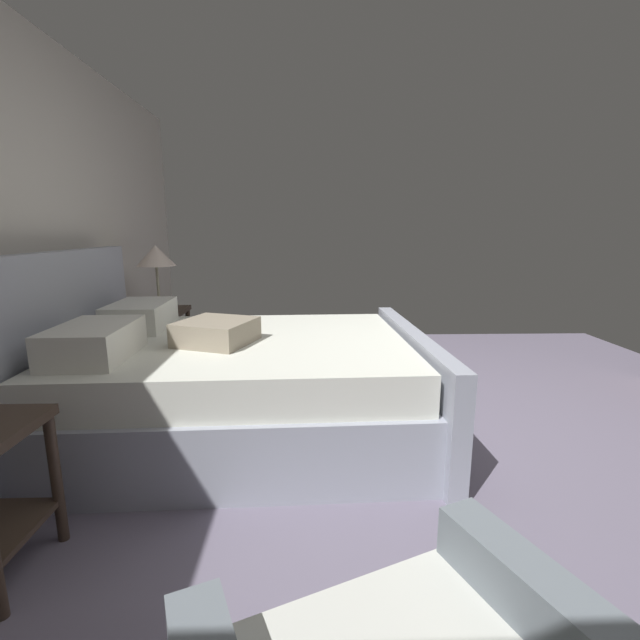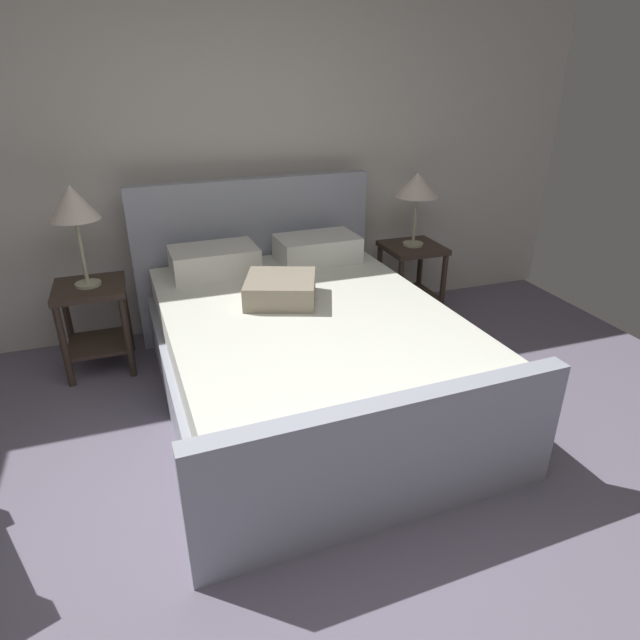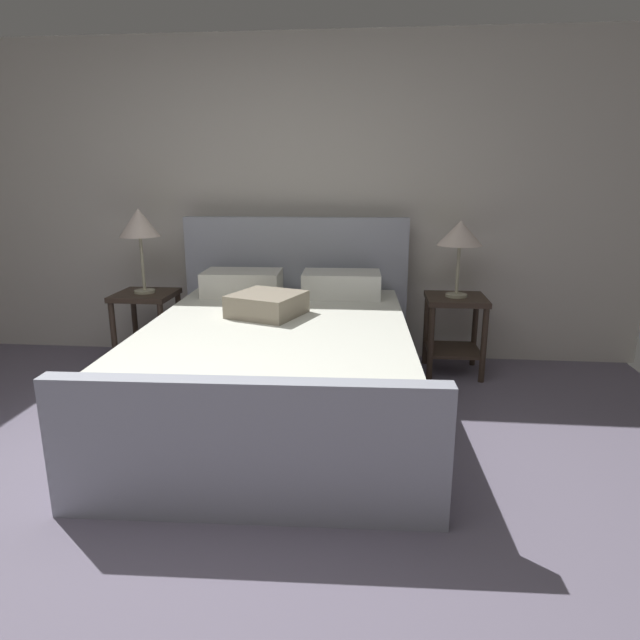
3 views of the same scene
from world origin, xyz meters
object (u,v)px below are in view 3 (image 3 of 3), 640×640
bed (280,361)px  nightstand_left (147,317)px  table_lamp_right (460,235)px  nightstand_right (454,322)px  table_lamp_left (139,225)px

bed → nightstand_left: bearing=147.1°
table_lamp_right → nightstand_right: bearing=-108.4°
bed → table_lamp_left: size_ratio=3.60×
bed → table_lamp_left: (-1.19, 0.77, 0.78)m
nightstand_right → bed: bearing=-144.4°
bed → nightstand_right: bearing=35.6°
bed → table_lamp_left: table_lamp_left is taller
nightstand_right → nightstand_left: 2.38m
bed → nightstand_right: size_ratio=3.85×
nightstand_left → nightstand_right: bearing=2.1°
bed → table_lamp_right: (1.19, 0.85, 0.71)m
nightstand_right → nightstand_left: (-2.38, -0.09, 0.00)m
bed → nightstand_left: size_ratio=3.85×
nightstand_right → nightstand_left: bearing=-177.9°
table_lamp_right → nightstand_left: (-2.38, -0.09, -0.66)m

